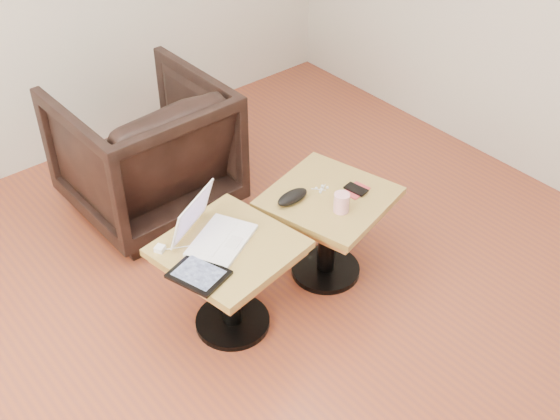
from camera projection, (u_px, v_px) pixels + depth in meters
room_shell at (262, 112)px, 2.36m from camera, size 4.52×4.52×2.71m
side_table_left at (229, 266)px, 3.19m from camera, size 0.64×0.64×0.50m
side_table_right at (328, 215)px, 3.49m from camera, size 0.67×0.67×0.50m
laptop at (212, 232)px, 3.12m from camera, size 0.41×0.39×0.22m
tablet at (199, 274)px, 2.96m from camera, size 0.24×0.27×0.02m
charging_adapter at (160, 249)px, 3.08m from camera, size 0.05×0.05×0.02m
glasses_case at (292, 197)px, 3.35m from camera, size 0.18×0.08×0.06m
striped_cup at (342, 203)px, 3.29m from camera, size 0.09×0.09×0.10m
earbuds_tangle at (322, 189)px, 3.44m from camera, size 0.07×0.05×0.01m
phone_on_sleeve at (356, 190)px, 3.44m from camera, size 0.14×0.12×0.02m
armchair at (144, 149)px, 3.94m from camera, size 0.84×0.87×0.78m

